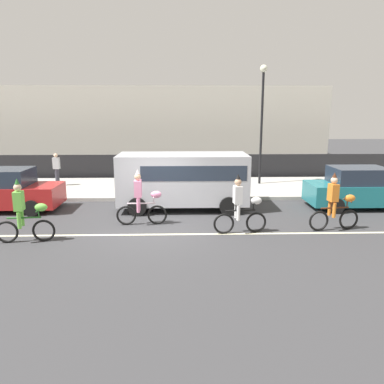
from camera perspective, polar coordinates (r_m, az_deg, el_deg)
The scene contains 14 objects.
ground_plane at distance 12.39m, azimuth -5.85°, elevation -5.74°, with size 80.00×80.00×0.00m, color #38383A.
road_centre_line at distance 11.92m, azimuth -6.02°, elevation -6.46°, with size 36.00×0.14×0.01m, color beige.
sidewalk_curb at distance 18.66m, azimuth -4.42°, elevation 0.65°, with size 60.00×5.00×0.15m, color #ADAAA3.
fence_line at distance 21.41m, azimuth -4.08°, elevation 3.85°, with size 40.00×0.08×1.40m, color black.
building_backdrop at distance 30.02m, azimuth -9.07°, elevation 10.05°, with size 28.00×8.00×5.49m, color beige.
parade_cyclist_lime at distance 12.01m, azimuth -24.20°, elevation -3.18°, with size 1.72×0.50×1.92m.
parade_cyclist_pink at distance 12.77m, azimuth -7.66°, elevation -1.33°, with size 1.72×0.50×1.92m.
parade_cyclist_zebra at distance 11.86m, azimuth 7.46°, elevation -2.37°, with size 1.72×0.50×1.92m.
parade_cyclist_orange at distance 12.93m, azimuth 21.02°, elevation -1.88°, with size 1.71×0.51×1.92m.
parked_van_silver at distance 14.68m, azimuth -1.12°, elevation 2.30°, with size 5.00×2.22×2.18m.
parked_car_red at distance 16.24m, azimuth -26.55°, elevation 0.17°, with size 4.10×1.92×1.64m.
parked_car_teal at distance 16.36m, azimuth 24.12°, elevation 0.47°, with size 4.10×1.92×1.64m.
street_lamp_post at distance 19.31m, azimuth 10.65°, elevation 12.55°, with size 0.36×0.36×5.86m.
pedestrian_onlooker at distance 19.81m, azimuth -19.92°, elevation 3.38°, with size 0.32×0.20×1.62m.
Camera 1 is at (0.93, -11.76, 3.81)m, focal length 35.00 mm.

